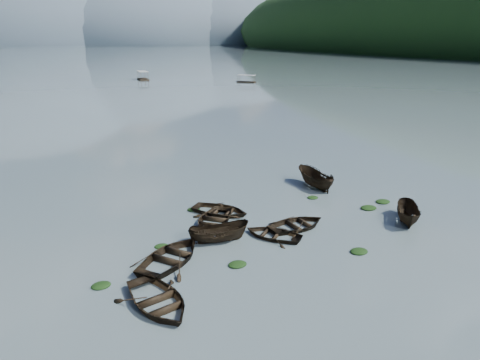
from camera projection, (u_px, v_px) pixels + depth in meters
name	position (u px, v px, depth m)	size (l,w,h in m)	color
ground_plane	(324.00, 275.00, 24.17)	(2400.00, 2400.00, 0.00)	slate
haze_mtn_b	(17.00, 45.00, 784.28)	(520.00, 520.00, 340.00)	#475666
haze_mtn_c	(128.00, 44.00, 859.93)	(520.00, 520.00, 260.00)	#475666
haze_mtn_d	(212.00, 44.00, 928.02)	(520.00, 520.00, 220.00)	#475666
rowboat_0	(158.00, 306.00, 21.40)	(3.46, 4.84, 1.00)	black
rowboat_1	(171.00, 262.00, 25.61)	(3.63, 5.09, 1.05)	black
rowboat_2	(219.00, 242.00, 28.13)	(1.51, 4.01, 1.55)	black
rowboat_3	(273.00, 237.00, 28.81)	(2.78, 3.89, 0.81)	black
rowboat_4	(297.00, 228.00, 30.17)	(3.10, 4.35, 0.90)	black
rowboat_5	(407.00, 222.00, 31.15)	(1.52, 4.05, 1.56)	black
rowboat_6	(220.00, 214.00, 32.60)	(3.17, 4.44, 0.92)	black
rowboat_7	(214.00, 223.00, 30.94)	(3.33, 4.66, 0.96)	black
rowboat_8	(314.00, 187.00, 38.38)	(1.75, 4.64, 1.79)	black
weed_clump_0	(101.00, 286.00, 23.08)	(1.05, 0.86, 0.23)	black
weed_clump_1	(238.00, 265.00, 25.20)	(1.13, 0.90, 0.25)	black
weed_clump_2	(359.00, 252.00, 26.73)	(1.16, 0.93, 0.25)	black
weed_clump_3	(313.00, 198.00, 35.76)	(0.95, 0.80, 0.21)	black
weed_clump_4	(369.00, 209.00, 33.54)	(1.31, 1.04, 0.27)	black
weed_clump_5	(161.00, 247.00, 27.44)	(0.90, 0.73, 0.19)	black
weed_clump_6	(194.00, 210.00, 33.31)	(1.00, 0.84, 0.21)	black
weed_clump_7	(383.00, 202.00, 34.82)	(1.22, 0.98, 0.27)	black
pontoon_centre	(143.00, 80.00, 135.61)	(2.79, 6.70, 2.57)	black
pontoon_right	(246.00, 82.00, 127.60)	(2.27, 5.44, 2.09)	black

